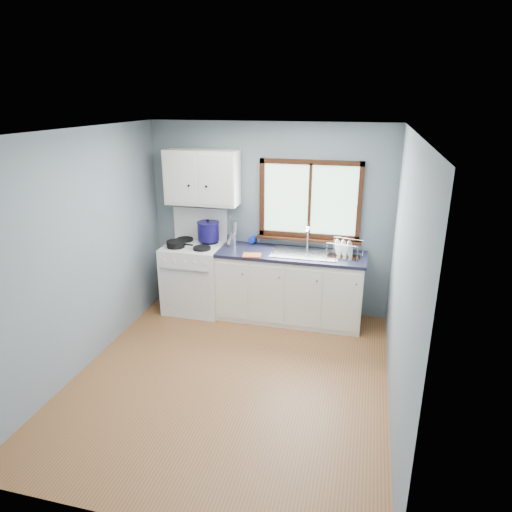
% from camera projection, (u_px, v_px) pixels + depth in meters
% --- Properties ---
extents(floor, '(3.20, 3.60, 0.02)m').
position_uv_depth(floor, '(231.00, 378.00, 4.79)').
color(floor, '#935D33').
rests_on(floor, ground).
extents(ceiling, '(3.20, 3.60, 0.02)m').
position_uv_depth(ceiling, '(225.00, 130.00, 3.95)').
color(ceiling, white).
rests_on(ceiling, wall_back).
extents(wall_back, '(3.20, 0.02, 2.50)m').
position_uv_depth(wall_back, '(269.00, 219.00, 6.03)').
color(wall_back, slate).
rests_on(wall_back, ground).
extents(wall_front, '(3.20, 0.02, 2.50)m').
position_uv_depth(wall_front, '(138.00, 370.00, 2.71)').
color(wall_front, slate).
rests_on(wall_front, ground).
extents(wall_left, '(0.02, 3.60, 2.50)m').
position_uv_depth(wall_left, '(80.00, 253.00, 4.74)').
color(wall_left, slate).
rests_on(wall_left, ground).
extents(wall_right, '(0.02, 3.60, 2.50)m').
position_uv_depth(wall_right, '(403.00, 282.00, 4.00)').
color(wall_right, slate).
rests_on(wall_right, ground).
extents(gas_range, '(0.76, 0.69, 1.36)m').
position_uv_depth(gas_range, '(195.00, 275.00, 6.18)').
color(gas_range, white).
rests_on(gas_range, floor).
extents(base_cabinets, '(1.85, 0.60, 0.88)m').
position_uv_depth(base_cabinets, '(290.00, 290.00, 5.93)').
color(base_cabinets, white).
rests_on(base_cabinets, floor).
extents(countertop, '(1.89, 0.64, 0.04)m').
position_uv_depth(countertop, '(291.00, 254.00, 5.77)').
color(countertop, black).
rests_on(countertop, base_cabinets).
extents(sink, '(0.84, 0.46, 0.44)m').
position_uv_depth(sink, '(305.00, 258.00, 5.74)').
color(sink, silver).
rests_on(sink, countertop).
extents(window, '(1.36, 0.10, 1.03)m').
position_uv_depth(window, '(310.00, 206.00, 5.79)').
color(window, '#9EC6A8').
rests_on(window, wall_back).
extents(upper_cabinets, '(0.95, 0.35, 0.70)m').
position_uv_depth(upper_cabinets, '(202.00, 177.00, 5.87)').
color(upper_cabinets, white).
rests_on(upper_cabinets, wall_back).
extents(skillet, '(0.39, 0.29, 0.05)m').
position_uv_depth(skillet, '(176.00, 243.00, 5.93)').
color(skillet, black).
rests_on(skillet, gas_range).
extents(stockpot, '(0.30, 0.30, 0.29)m').
position_uv_depth(stockpot, '(208.00, 231.00, 6.08)').
color(stockpot, '#140E4C').
rests_on(stockpot, gas_range).
extents(utensil_crock, '(0.14, 0.14, 0.40)m').
position_uv_depth(utensil_crock, '(232.00, 240.00, 6.01)').
color(utensil_crock, silver).
rests_on(utensil_crock, countertop).
extents(thermos, '(0.09, 0.09, 0.32)m').
position_uv_depth(thermos, '(234.00, 233.00, 6.02)').
color(thermos, silver).
rests_on(thermos, countertop).
extents(soap_bottle, '(0.11, 0.11, 0.26)m').
position_uv_depth(soap_bottle, '(251.00, 235.00, 6.04)').
color(soap_bottle, '#132BBB').
rests_on(soap_bottle, countertop).
extents(dish_towel, '(0.25, 0.20, 0.02)m').
position_uv_depth(dish_towel, '(252.00, 255.00, 5.64)').
color(dish_towel, '#CD6524').
rests_on(dish_towel, countertop).
extents(dish_rack, '(0.45, 0.38, 0.21)m').
position_uv_depth(dish_rack, '(344.00, 252.00, 5.61)').
color(dish_rack, silver).
rests_on(dish_rack, countertop).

